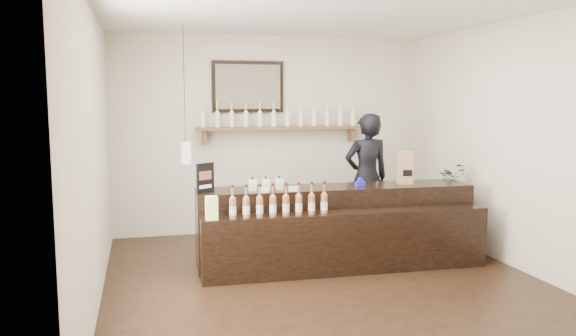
# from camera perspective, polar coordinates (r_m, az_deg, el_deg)

# --- Properties ---
(ground) EXTENTS (5.00, 5.00, 0.00)m
(ground) POSITION_cam_1_polar(r_m,az_deg,el_deg) (6.01, 3.88, -11.55)
(ground) COLOR black
(ground) RESTS_ON ground
(room_shell) EXTENTS (5.00, 5.00, 5.00)m
(room_shell) POSITION_cam_1_polar(r_m,az_deg,el_deg) (5.69, 4.02, 4.91)
(room_shell) COLOR beige
(room_shell) RESTS_ON ground
(back_wall_decor) EXTENTS (2.66, 0.96, 1.69)m
(back_wall_decor) POSITION_cam_1_polar(r_m,az_deg,el_deg) (7.95, -2.52, 5.91)
(back_wall_decor) COLOR brown
(back_wall_decor) RESTS_ON ground
(counter) EXTENTS (3.24, 0.96, 1.05)m
(counter) POSITION_cam_1_polar(r_m,az_deg,el_deg) (6.52, 5.13, -6.18)
(counter) COLOR black
(counter) RESTS_ON ground
(promo_sign) EXTENTS (0.21, 0.14, 0.32)m
(promo_sign) POSITION_cam_1_polar(r_m,az_deg,el_deg) (6.13, -8.41, -1.00)
(promo_sign) COLOR black
(promo_sign) RESTS_ON counter
(paper_bag) EXTENTS (0.21, 0.18, 0.39)m
(paper_bag) POSITION_cam_1_polar(r_m,az_deg,el_deg) (6.84, 11.81, 0.03)
(paper_bag) COLOR #A5734F
(paper_bag) RESTS_ON counter
(tape_dispenser) EXTENTS (0.13, 0.07, 0.10)m
(tape_dispenser) POSITION_cam_1_polar(r_m,az_deg,el_deg) (6.59, 7.35, -1.50)
(tape_dispenser) COLOR #1C27C7
(tape_dispenser) RESTS_ON counter
(side_cabinet) EXTENTS (0.36, 0.49, 0.71)m
(side_cabinet) POSITION_cam_1_polar(r_m,az_deg,el_deg) (7.56, 16.15, -5.14)
(side_cabinet) COLOR brown
(side_cabinet) RESTS_ON ground
(potted_plant) EXTENTS (0.41, 0.38, 0.39)m
(potted_plant) POSITION_cam_1_polar(r_m,az_deg,el_deg) (7.47, 16.29, -1.01)
(potted_plant) COLOR #2C5923
(potted_plant) RESTS_ON side_cabinet
(shopkeeper) EXTENTS (0.73, 0.50, 1.95)m
(shopkeeper) POSITION_cam_1_polar(r_m,az_deg,el_deg) (7.58, 8.00, -0.13)
(shopkeeper) COLOR black
(shopkeeper) RESTS_ON ground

